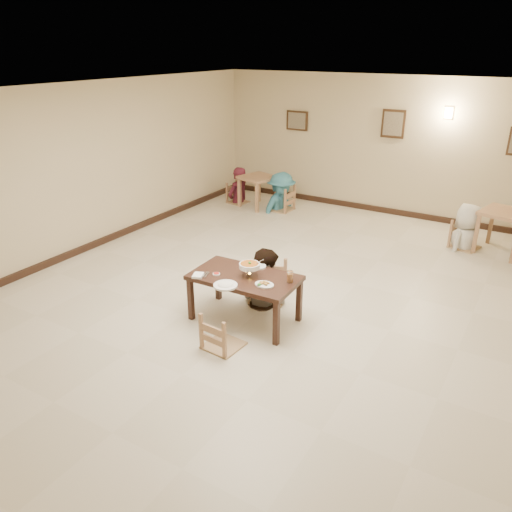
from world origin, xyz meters
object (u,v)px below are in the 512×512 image
Objects in this scene: bg_diner_c at (472,204)px; bg_table_right at (505,219)px; drink_glass at (290,277)px; curry_warmer at (250,266)px; main_table at (245,281)px; bg_diner_a at (238,167)px; chair_near at (223,314)px; main_diner at (265,249)px; chair_far at (269,266)px; bg_chair_rl at (468,222)px; bg_diner_b at (282,172)px; bg_chair_lr at (281,187)px; bg_chair_ll at (238,184)px; bg_table_left at (258,182)px.

bg_table_right is at bearing 118.83° from bg_diner_c.
bg_diner_c is at bearing 70.52° from drink_glass.
drink_glass is (0.56, 0.11, -0.07)m from curry_warmer.
bg_diner_a reaches higher than main_table.
chair_near is 0.56× the size of main_diner.
chair_far is 4.31m from bg_chair_rl.
bg_diner_c is at bearing -82.89° from bg_diner_b.
drink_glass is 0.17× the size of bg_table_right.
curry_warmer is 1.98× the size of drink_glass.
chair_near is at bearing -148.26° from bg_diner_b.
chair_far is 1.45m from chair_near.
bg_chair_ll is at bearing -86.11° from bg_chair_lr.
main_table is 0.87× the size of main_diner.
bg_chair_lr reaches higher than bg_chair_ll.
chair_far is at bearing -71.99° from main_diner.
chair_far reaches higher than drink_glass.
bg_diner_c is (2.08, 4.41, 0.03)m from curry_warmer.
main_table is 0.84× the size of bg_diner_b.
bg_diner_a is at bearing -86.11° from bg_chair_lr.
bg_diner_c is (5.28, -0.20, 0.40)m from bg_chair_ll.
chair_near is 6.29m from bg_diner_a.
main_table is at bearing -166.60° from drink_glass.
bg_diner_b reaches higher than chair_far.
main_diner reaches higher than curry_warmer.
chair_far is 4.43m from bg_diner_b.
main_table is 1.61× the size of bg_table_left.
chair_far is at bearing 97.78° from curry_warmer.
bg_chair_ll is (-5.88, 0.13, -0.20)m from bg_table_right.
curry_warmer reaches higher than bg_table_right.
bg_table_left is 5.30m from bg_table_right.
main_table is 5.61m from bg_chair_ll.
bg_diner_b is at bearing -64.43° from chair_near.
bg_diner_c reaches higher than bg_chair_rl.
main_table is 0.65m from drink_glass.
chair_near is at bearing -63.28° from bg_table_left.
chair_far is at bearing -8.57° from bg_diner_c.
chair_far is 3.45× the size of curry_warmer.
bg_diner_c is at bearing -2.11° from bg_table_left.
bg_chair_rl is at bearing -106.98° from chair_near.
bg_chair_rl reaches higher than bg_chair_ll.
bg_chair_lr is 4.12m from bg_chair_rl.
main_table is 1.46× the size of bg_chair_rl.
main_table is at bearing -121.19° from bg_table_right.
bg_table_left is at bearing 105.90° from chair_far.
bg_diner_b is (-2.03, 4.65, 0.06)m from curry_warmer.
bg_table_right is (5.30, -0.10, 0.06)m from bg_table_left.
drink_glass is 5.49m from bg_table_left.
bg_chair_ll is 0.91× the size of bg_chair_rl.
curry_warmer is 5.61m from bg_diner_a.
bg_table_left is at bearing -81.14° from bg_chair_lr.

